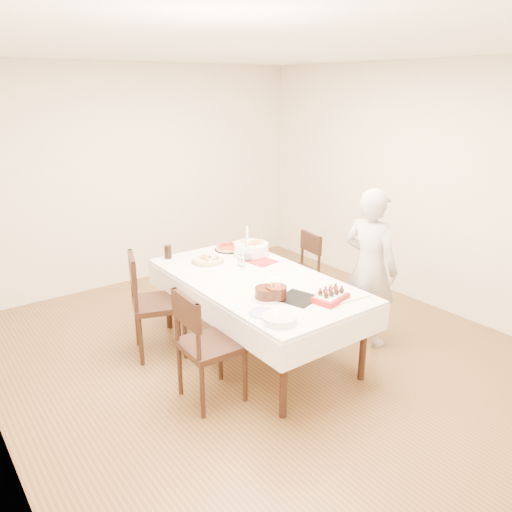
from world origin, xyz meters
TOP-DOWN VIEW (x-y plane):
  - floor at (0.00, 0.00)m, footprint 5.00×5.00m
  - wall_back at (0.00, 2.50)m, footprint 4.50×0.04m
  - wall_right at (2.25, 0.00)m, footprint 0.04×5.00m
  - ceiling at (0.00, 0.00)m, footprint 5.00×5.00m
  - dining_table at (-0.02, 0.03)m, footprint 1.61×2.35m
  - chair_right_savory at (0.94, 0.56)m, footprint 0.50×0.50m
  - chair_left_savory at (-0.76, 0.57)m, footprint 0.65×0.65m
  - chair_left_dessert at (-0.76, -0.36)m, footprint 0.51×0.51m
  - person at (0.98, -0.45)m, footprint 0.46×0.62m
  - pizza_white at (-0.15, 0.67)m, footprint 0.43×0.43m
  - pizza_pepperoni at (0.25, 0.88)m, footprint 0.35×0.35m
  - red_placemat at (0.29, 0.36)m, footprint 0.29×0.29m
  - pasta_bowl at (0.34, 0.60)m, footprint 0.44×0.44m
  - taper_candle at (0.20, 0.48)m, footprint 0.08×0.08m
  - shaker_pair at (0.06, 0.36)m, footprint 0.12×0.12m
  - cola_glass at (-0.41, 1.02)m, footprint 0.08×0.08m
  - layer_cake at (-0.23, -0.39)m, footprint 0.30×0.30m
  - cake_board at (-0.02, -0.54)m, footprint 0.37×0.37m
  - birthday_cake at (-0.16, -0.44)m, footprint 0.22×0.22m
  - strawberry_box at (0.17, -0.74)m, footprint 0.33×0.25m
  - box_lid at (0.34, -0.75)m, footprint 0.33×0.24m
  - plate_stack at (-0.41, -0.79)m, footprint 0.29×0.29m
  - china_plate at (-0.43, -0.60)m, footprint 0.28×0.28m

SIDE VIEW (x-z plane):
  - floor at x=0.00m, z-range 0.00..0.00m
  - dining_table at x=-0.02m, z-range 0.00..0.75m
  - chair_right_savory at x=0.94m, z-range 0.00..0.87m
  - chair_left_dessert at x=-0.76m, z-range 0.00..0.96m
  - chair_left_savory at x=-0.76m, z-range 0.00..1.00m
  - red_placemat at x=0.29m, z-range 0.75..0.75m
  - cake_board at x=-0.02m, z-range 0.74..0.76m
  - box_lid at x=0.34m, z-range 0.74..0.76m
  - china_plate at x=-0.43m, z-range 0.75..0.76m
  - pizza_white at x=-0.15m, z-range 0.75..0.79m
  - pizza_pepperoni at x=0.25m, z-range 0.75..0.79m
  - person at x=0.98m, z-range 0.00..1.55m
  - plate_stack at x=-0.41m, z-range 0.75..0.80m
  - strawberry_box at x=0.17m, z-range 0.75..0.82m
  - layer_cake at x=-0.23m, z-range 0.75..0.85m
  - shaker_pair at x=0.06m, z-range 0.75..0.86m
  - pasta_bowl at x=0.34m, z-range 0.76..0.87m
  - cola_glass at x=-0.41m, z-range 0.75..0.89m
  - birthday_cake at x=-0.16m, z-range 0.76..0.93m
  - taper_candle at x=0.20m, z-range 0.75..1.12m
  - wall_back at x=0.00m, z-range 0.00..2.70m
  - wall_right at x=2.25m, z-range 0.00..2.70m
  - ceiling at x=0.00m, z-range 2.70..2.70m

